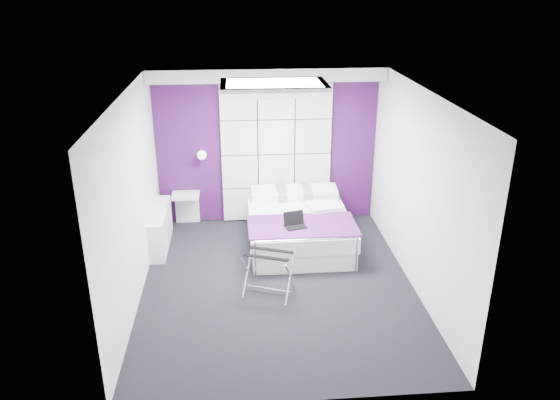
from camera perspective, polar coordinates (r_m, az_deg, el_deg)
name	(u,v)px	position (r m, az deg, el deg)	size (l,w,h in m)	color
floor	(278,284)	(7.44, -0.22, -8.82)	(4.40, 4.40, 0.00)	black
ceiling	(278,92)	(6.50, -0.26, 11.24)	(4.40, 4.40, 0.00)	white
wall_back	(267,145)	(8.94, -1.39, 5.72)	(3.60, 3.60, 0.00)	white
wall_left	(132,200)	(6.96, -15.17, 0.04)	(4.40, 4.40, 0.00)	white
wall_right	(417,191)	(7.23, 14.14, 0.96)	(4.40, 4.40, 0.00)	white
accent_wall	(267,146)	(8.93, -1.39, 5.71)	(3.58, 0.02, 2.58)	#3D1046
soffit	(267,73)	(8.43, -1.36, 13.08)	(3.58, 0.50, 0.20)	white
headboard	(276,154)	(8.93, -0.39, 4.84)	(1.80, 0.08, 2.30)	silver
skylight	(274,87)	(7.09, -0.66, 11.76)	(1.36, 0.86, 0.12)	white
wall_lamp	(202,154)	(8.83, -8.17, 4.75)	(0.15, 0.15, 0.15)	white
radiator	(161,228)	(8.52, -12.38, -2.88)	(0.22, 1.20, 0.60)	white
bed	(298,227)	(8.40, 1.93, -2.85)	(1.57, 1.89, 0.67)	white
nightstand	(186,195)	(9.04, -9.83, 0.49)	(0.44, 0.34, 0.05)	white
luggage_rack	(269,273)	(7.12, -1.19, -7.66)	(0.59, 0.44, 0.59)	silver
laptop	(295,223)	(7.82, 1.60, -2.40)	(0.30, 0.22, 0.22)	black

